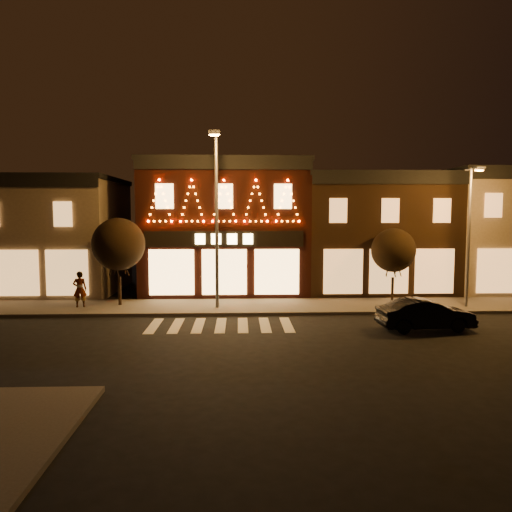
{
  "coord_description": "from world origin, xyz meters",
  "views": [
    {
      "loc": [
        0.83,
        -17.53,
        5.06
      ],
      "look_at": [
        1.6,
        4.0,
        3.14
      ],
      "focal_mm": 33.97,
      "sensor_mm": 36.0,
      "label": 1
    }
  ],
  "objects": [
    {
      "name": "tree_left",
      "position": [
        -5.55,
        8.33,
        3.41
      ],
      "size": [
        2.78,
        2.78,
        4.65
      ],
      "rotation": [
        0.0,
        0.0,
        0.11
      ],
      "color": "black",
      "rests_on": "sidewalk_far"
    },
    {
      "name": "building_left",
      "position": [
        -13.0,
        13.99,
        3.66
      ],
      "size": [
        12.2,
        8.28,
        7.3
      ],
      "color": "#766754",
      "rests_on": "ground"
    },
    {
      "name": "sidewalk_far",
      "position": [
        2.0,
        8.0,
        0.07
      ],
      "size": [
        44.0,
        4.0,
        0.15
      ],
      "primitive_type": "cube",
      "color": "#47423D",
      "rests_on": "ground"
    },
    {
      "name": "streetlamp_mid",
      "position": [
        -0.31,
        7.19,
        5.35
      ],
      "size": [
        0.55,
        2.02,
        8.86
      ],
      "rotation": [
        0.0,
        0.0,
        0.0
      ],
      "color": "#59595E",
      "rests_on": "sidewalk_far"
    },
    {
      "name": "building_pulp",
      "position": [
        0.0,
        13.98,
        4.16
      ],
      "size": [
        10.2,
        8.34,
        8.3
      ],
      "color": "black",
      "rests_on": "ground"
    },
    {
      "name": "streetlamp_right",
      "position": [
        12.76,
        7.02,
        4.38
      ],
      "size": [
        0.63,
        1.65,
        7.21
      ],
      "rotation": [
        0.0,
        0.0,
        0.21
      ],
      "color": "#59595E",
      "rests_on": "sidewalk_far"
    },
    {
      "name": "tree_right",
      "position": [
        9.42,
        8.96,
        3.0
      ],
      "size": [
        2.44,
        2.44,
        4.07
      ],
      "rotation": [
        0.0,
        0.0,
        -0.05
      ],
      "color": "black",
      "rests_on": "sidewalk_far"
    },
    {
      "name": "building_right_a",
      "position": [
        9.5,
        13.99,
        3.76
      ],
      "size": [
        9.2,
        8.28,
        7.5
      ],
      "color": "#342012",
      "rests_on": "ground"
    },
    {
      "name": "ground",
      "position": [
        0.0,
        0.0,
        0.0
      ],
      "size": [
        120.0,
        120.0,
        0.0
      ],
      "primitive_type": "plane",
      "color": "black",
      "rests_on": "ground"
    },
    {
      "name": "building_right_b",
      "position": [
        18.5,
        13.99,
        3.91
      ],
      "size": [
        9.2,
        8.28,
        7.8
      ],
      "color": "#766754",
      "rests_on": "ground"
    },
    {
      "name": "pedestrian",
      "position": [
        -7.49,
        7.8,
        1.09
      ],
      "size": [
        0.77,
        0.6,
        1.89
      ],
      "primitive_type": "imported",
      "rotation": [
        0.0,
        0.0,
        3.37
      ],
      "color": "gray",
      "rests_on": "sidewalk_far"
    },
    {
      "name": "dark_sedan",
      "position": [
        8.91,
        2.86,
        0.67
      ],
      "size": [
        4.19,
        1.74,
        1.35
      ],
      "primitive_type": "imported",
      "rotation": [
        0.0,
        0.0,
        1.65
      ],
      "color": "black",
      "rests_on": "ground"
    }
  ]
}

